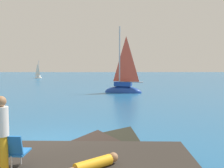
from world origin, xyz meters
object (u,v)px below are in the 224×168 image
at_px(sailboat_far, 38,77).
at_px(person_sunbather, 88,166).
at_px(beach_chair, 14,150).
at_px(sailboat_near, 123,89).
at_px(person_standing, 2,133).

relative_size(sailboat_far, person_sunbather, 2.62).
distance_m(sailboat_far, beach_chair, 46.52).
bearing_deg(sailboat_near, beach_chair, 97.56).
bearing_deg(beach_chair, person_sunbather, -88.92).
distance_m(sailboat_near, person_standing, 20.05).
distance_m(sailboat_near, beach_chair, 19.81).
bearing_deg(sailboat_near, person_sunbather, 102.15).
bearing_deg(person_standing, sailboat_near, -104.26).
relative_size(sailboat_near, beach_chair, 8.82).
height_order(sailboat_near, person_sunbather, sailboat_near).
xyz_separation_m(sailboat_near, sailboat_far, (-15.31, 25.45, -0.17)).
bearing_deg(person_sunbather, sailboat_near, -133.83).
xyz_separation_m(sailboat_near, person_sunbather, (-1.81, -19.58, 0.25)).
bearing_deg(beach_chair, person_standing, 145.08).
bearing_deg(beach_chair, sailboat_near, -6.00).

